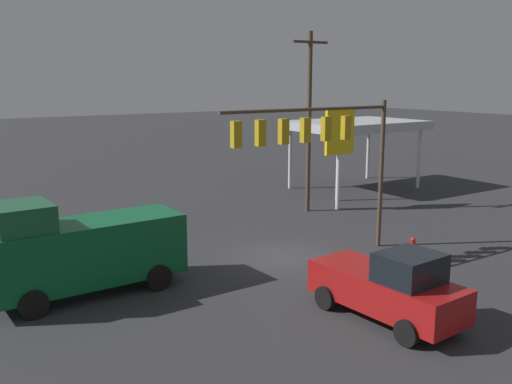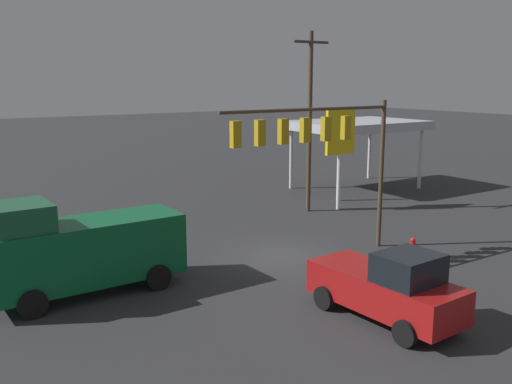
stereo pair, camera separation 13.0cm
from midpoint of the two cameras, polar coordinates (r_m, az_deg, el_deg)
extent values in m
plane|color=#2D2D30|center=(25.04, 2.69, -6.43)|extent=(200.00, 200.00, 0.00)
cylinder|color=#473828|center=(26.38, 12.55, 1.70)|extent=(0.20, 0.20, 6.69)
cylinder|color=#473828|center=(23.21, 5.54, 8.22)|extent=(8.41, 0.14, 0.14)
cube|color=#B79314|center=(24.56, 9.12, 6.37)|extent=(0.36, 0.28, 1.00)
sphere|color=#360505|center=(24.67, 8.85, 7.10)|extent=(0.22, 0.22, 0.22)
sphere|color=#392305|center=(24.69, 8.83, 6.41)|extent=(0.22, 0.22, 0.22)
sphere|color=#41FF6B|center=(24.72, 8.81, 5.72)|extent=(0.22, 0.22, 0.22)
cube|color=#B79314|center=(23.83, 7.17, 6.28)|extent=(0.36, 0.28, 1.00)
sphere|color=#360505|center=(23.95, 6.90, 7.03)|extent=(0.22, 0.22, 0.22)
sphere|color=#392305|center=(23.97, 6.88, 6.32)|extent=(0.22, 0.22, 0.22)
sphere|color=#41FF6B|center=(24.00, 6.87, 5.61)|extent=(0.22, 0.22, 0.22)
cube|color=#B79314|center=(23.14, 5.10, 6.18)|extent=(0.36, 0.28, 1.00)
sphere|color=#360505|center=(23.26, 4.83, 6.95)|extent=(0.22, 0.22, 0.22)
sphere|color=#392305|center=(23.28, 4.82, 6.22)|extent=(0.22, 0.22, 0.22)
sphere|color=#41FF6B|center=(23.31, 4.80, 5.48)|extent=(0.22, 0.22, 0.22)
cube|color=#B79314|center=(22.48, 2.90, 6.06)|extent=(0.36, 0.28, 1.00)
sphere|color=#360505|center=(22.60, 2.63, 6.85)|extent=(0.22, 0.22, 0.22)
sphere|color=#392305|center=(22.63, 2.63, 6.10)|extent=(0.22, 0.22, 0.22)
sphere|color=#41FF6B|center=(22.65, 2.62, 5.34)|extent=(0.22, 0.22, 0.22)
cube|color=#B79314|center=(21.85, 0.58, 5.92)|extent=(0.36, 0.28, 1.00)
sphere|color=#360505|center=(21.98, 0.31, 6.74)|extent=(0.22, 0.22, 0.22)
sphere|color=#392305|center=(22.00, 0.31, 5.96)|extent=(0.22, 0.22, 0.22)
sphere|color=#41FF6B|center=(22.03, 0.31, 5.19)|extent=(0.22, 0.22, 0.22)
cube|color=#B79314|center=(21.26, -1.88, 5.77)|extent=(0.36, 0.28, 1.00)
sphere|color=#360505|center=(21.39, -2.14, 6.61)|extent=(0.22, 0.22, 0.22)
sphere|color=#392305|center=(21.42, -2.14, 5.81)|extent=(0.22, 0.22, 0.22)
sphere|color=#41FF6B|center=(21.45, -2.13, 5.01)|extent=(0.22, 0.22, 0.22)
cylinder|color=#473828|center=(32.76, 5.50, 6.83)|extent=(0.26, 0.26, 10.20)
cube|color=#473828|center=(32.73, 5.65, 14.70)|extent=(2.40, 0.14, 0.14)
cube|color=#B2B7BC|center=(40.30, 10.15, 6.60)|extent=(8.76, 6.19, 0.60)
cube|color=red|center=(42.61, 7.25, 6.93)|extent=(8.76, 0.06, 0.36)
cylinder|color=silver|center=(44.94, 11.36, 3.98)|extent=(0.24, 0.24, 4.15)
cylinder|color=silver|center=(40.02, 3.62, 3.30)|extent=(0.24, 0.24, 4.15)
cylinder|color=silver|center=(41.58, 16.19, 3.18)|extent=(0.24, 0.24, 4.15)
cylinder|color=silver|center=(36.21, 8.39, 2.36)|extent=(0.24, 0.24, 4.15)
cylinder|color=silver|center=(33.67, 8.45, 3.24)|extent=(0.24, 0.24, 5.95)
cube|color=yellow|center=(33.49, 8.53, 6.01)|extent=(2.07, 0.24, 2.67)
cube|color=black|center=(33.58, 8.38, 6.03)|extent=(1.45, 0.04, 0.94)
cube|color=maroon|center=(18.96, 12.88, -9.58)|extent=(2.28, 5.30, 1.10)
cube|color=black|center=(18.10, 15.20, -7.35)|extent=(1.92, 1.70, 0.90)
cylinder|color=black|center=(18.99, 18.81, -11.67)|extent=(0.26, 0.81, 0.80)
cylinder|color=black|center=(17.46, 14.87, -13.51)|extent=(0.26, 0.81, 0.80)
cylinder|color=black|center=(20.91, 11.12, -9.11)|extent=(0.26, 0.81, 0.80)
cylinder|color=black|center=(19.54, 7.01, -10.47)|extent=(0.26, 0.81, 0.80)
cube|color=#0C592D|center=(21.24, -16.42, -5.69)|extent=(6.86, 2.48, 2.20)
cube|color=#165431|center=(20.32, -22.27, -2.32)|extent=(1.86, 2.16, 0.90)
cylinder|color=black|center=(19.97, -21.24, -10.44)|extent=(0.97, 0.25, 0.96)
cylinder|color=black|center=(22.13, -22.73, -8.43)|extent=(0.97, 0.25, 0.96)
cylinder|color=black|center=(21.31, -9.54, -8.43)|extent=(0.97, 0.25, 0.96)
cylinder|color=black|center=(23.34, -12.03, -6.77)|extent=(0.97, 0.25, 0.96)
cylinder|color=red|center=(25.68, 15.51, -5.57)|extent=(0.24, 0.24, 0.70)
sphere|color=red|center=(25.57, 15.56, -4.67)|extent=(0.22, 0.22, 0.22)
camera|label=1|loc=(0.06, -89.86, 0.03)|focal=40.00mm
camera|label=2|loc=(0.06, 90.14, -0.03)|focal=40.00mm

